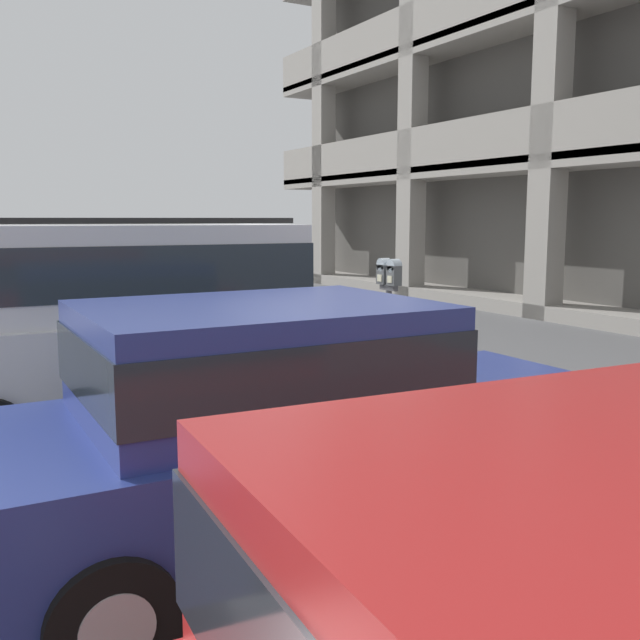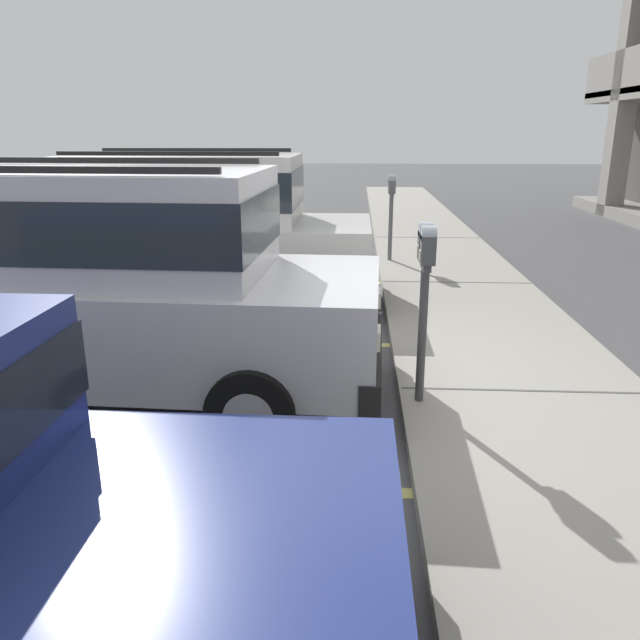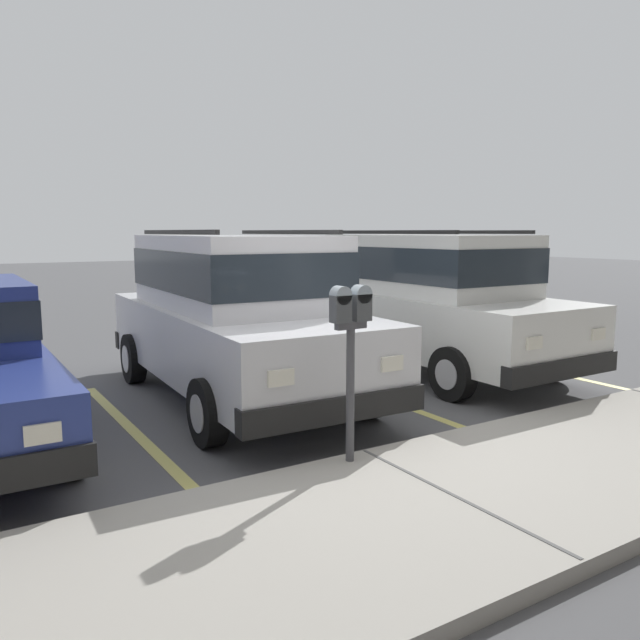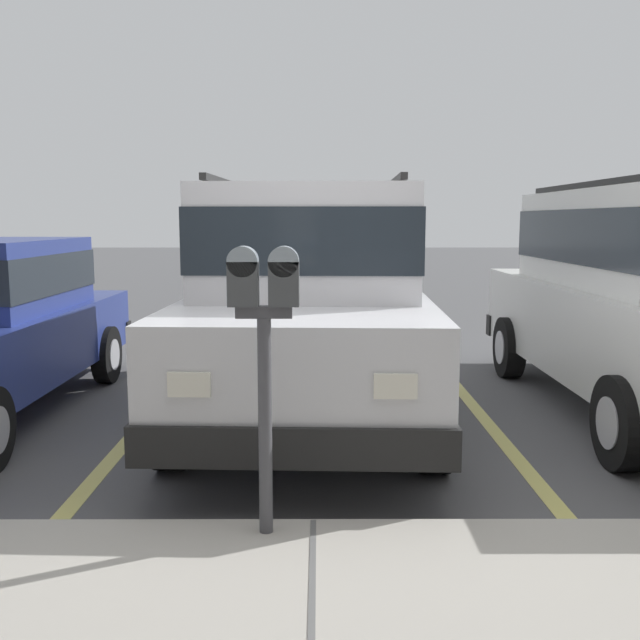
{
  "view_description": "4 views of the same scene",
  "coord_description": "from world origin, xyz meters",
  "views": [
    {
      "loc": [
        6.82,
        -4.18,
        2.03
      ],
      "look_at": [
        0.43,
        -0.63,
        0.99
      ],
      "focal_mm": 40.0,
      "sensor_mm": 36.0,
      "label": 1
    },
    {
      "loc": [
        5.05,
        -0.2,
        2.28
      ],
      "look_at": [
        0.15,
        -0.48,
        0.78
      ],
      "focal_mm": 35.0,
      "sensor_mm": 36.0,
      "label": 2
    },
    {
      "loc": [
        3.1,
        4.45,
        2.01
      ],
      "look_at": [
        -0.26,
        -0.93,
        1.12
      ],
      "focal_mm": 35.0,
      "sensor_mm": 36.0,
      "label": 3
    },
    {
      "loc": [
        -0.03,
        3.84,
        1.72
      ],
      "look_at": [
        -0.04,
        -0.72,
        1.07
      ],
      "focal_mm": 40.0,
      "sensor_mm": 36.0,
      "label": 4
    }
  ],
  "objects": [
    {
      "name": "parking_stall_lines",
      "position": [
        1.47,
        -1.4,
        0.0
      ],
      "size": [
        11.85,
        4.8,
        0.01
      ],
      "color": "#DBD16B",
      "rests_on": "ground_plane"
    },
    {
      "name": "sidewalk",
      "position": [
        0.0,
        1.3,
        0.06
      ],
      "size": [
        40.0,
        2.2,
        0.12
      ],
      "color": "#ADA89E",
      "rests_on": "ground_plane"
    },
    {
      "name": "parking_meter_near",
      "position": [
        0.24,
        0.35,
        1.21
      ],
      "size": [
        0.35,
        0.12,
        1.47
      ],
      "color": "#47474C",
      "rests_on": "sidewalk"
    },
    {
      "name": "ground_plane",
      "position": [
        0.0,
        0.0,
        -0.05
      ],
      "size": [
        80.0,
        80.0,
        0.1
      ],
      "color": "#565659"
    },
    {
      "name": "red_sedan",
      "position": [
        -3.02,
        -2.38,
        1.09
      ],
      "size": [
        2.03,
        4.78,
        2.03
      ],
      "rotation": [
        0.0,
        0.0,
        0.0
      ],
      "color": "silver",
      "rests_on": "ground_plane"
    },
    {
      "name": "silver_suv",
      "position": [
        0.03,
        -2.38,
        1.09
      ],
      "size": [
        2.15,
        4.85,
        2.03
      ],
      "rotation": [
        0.0,
        0.0,
        -0.04
      ],
      "color": "silver",
      "rests_on": "ground_plane"
    }
  ]
}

